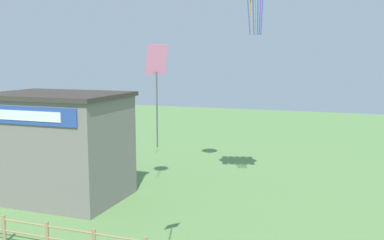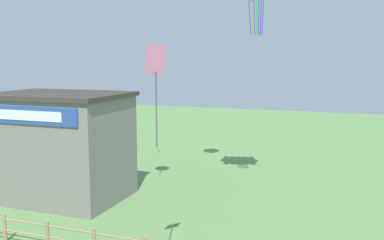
# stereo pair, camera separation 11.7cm
# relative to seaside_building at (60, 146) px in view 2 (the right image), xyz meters

# --- Properties ---
(seaside_building) EXTENTS (7.26, 5.20, 5.90)m
(seaside_building) POSITION_rel_seaside_building_xyz_m (0.00, 0.00, 0.00)
(seaside_building) COLOR slate
(seaside_building) RESTS_ON ground_plane
(kite_pink_diamond) EXTENTS (0.60, 0.68, 3.26)m
(kite_pink_diamond) POSITION_rel_seaside_building_xyz_m (9.16, -7.05, 4.22)
(kite_pink_diamond) COLOR pink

